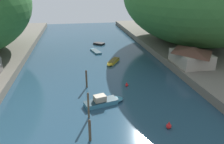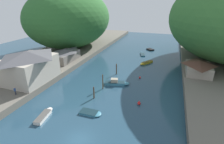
{
  "view_description": "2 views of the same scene",
  "coord_description": "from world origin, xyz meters",
  "px_view_note": "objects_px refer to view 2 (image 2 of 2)",
  "views": [
    {
      "loc": [
        -3.92,
        -8.12,
        15.86
      ],
      "look_at": [
        1.86,
        24.75,
        2.77
      ],
      "focal_mm": 35.0,
      "sensor_mm": 36.0,
      "label": 1
    },
    {
      "loc": [
        11.07,
        -17.25,
        19.12
      ],
      "look_at": [
        -1.86,
        20.36,
        2.71
      ],
      "focal_mm": 28.0,
      "sensor_mm": 36.0,
      "label": 2
    }
  ],
  "objects_px": {
    "boat_yellow_tender": "(91,113)",
    "channel_buoy_far": "(140,78)",
    "boat_far_upstream": "(117,83)",
    "channel_buoy_near": "(139,103)",
    "boathouse_shed": "(65,55)",
    "waterfront_building": "(29,65)",
    "boat_navy_launch": "(150,49)",
    "boat_moored_right": "(45,115)",
    "person_on_quay": "(15,90)",
    "boat_open_rowboat": "(142,54)",
    "boat_cabin_cruiser": "(146,63)",
    "right_bank_cottage": "(199,67)"
  },
  "relations": [
    {
      "from": "boat_far_upstream",
      "to": "channel_buoy_near",
      "type": "xyz_separation_m",
      "value": [
        6.73,
        -7.17,
        -0.09
      ]
    },
    {
      "from": "boat_navy_launch",
      "to": "channel_buoy_far",
      "type": "distance_m",
      "value": 29.81
    },
    {
      "from": "boat_moored_right",
      "to": "boat_cabin_cruiser",
      "type": "height_order",
      "value": "boat_cabin_cruiser"
    },
    {
      "from": "boat_far_upstream",
      "to": "channel_buoy_far",
      "type": "relative_size",
      "value": 8.2
    },
    {
      "from": "right_bank_cottage",
      "to": "boat_open_rowboat",
      "type": "height_order",
      "value": "right_bank_cottage"
    },
    {
      "from": "waterfront_building",
      "to": "person_on_quay",
      "type": "bearing_deg",
      "value": -72.49
    },
    {
      "from": "boat_far_upstream",
      "to": "boat_navy_launch",
      "type": "height_order",
      "value": "boat_far_upstream"
    },
    {
      "from": "boat_moored_right",
      "to": "person_on_quay",
      "type": "distance_m",
      "value": 9.35
    },
    {
      "from": "boat_moored_right",
      "to": "person_on_quay",
      "type": "xyz_separation_m",
      "value": [
        -8.77,
        2.45,
        2.1
      ]
    },
    {
      "from": "right_bank_cottage",
      "to": "boat_far_upstream",
      "type": "distance_m",
      "value": 21.42
    },
    {
      "from": "boathouse_shed",
      "to": "boat_open_rowboat",
      "type": "height_order",
      "value": "boathouse_shed"
    },
    {
      "from": "right_bank_cottage",
      "to": "channel_buoy_near",
      "type": "distance_m",
      "value": 21.22
    },
    {
      "from": "boat_navy_launch",
      "to": "channel_buoy_near",
      "type": "height_order",
      "value": "channel_buoy_near"
    },
    {
      "from": "boathouse_shed",
      "to": "boat_yellow_tender",
      "type": "height_order",
      "value": "boathouse_shed"
    },
    {
      "from": "boat_yellow_tender",
      "to": "channel_buoy_far",
      "type": "xyz_separation_m",
      "value": [
        5.48,
        18.17,
        0.1
      ]
    },
    {
      "from": "right_bank_cottage",
      "to": "boat_moored_right",
      "type": "bearing_deg",
      "value": -135.72
    },
    {
      "from": "boat_far_upstream",
      "to": "person_on_quay",
      "type": "distance_m",
      "value": 22.13
    },
    {
      "from": "right_bank_cottage",
      "to": "boat_moored_right",
      "type": "relative_size",
      "value": 1.68
    },
    {
      "from": "channel_buoy_near",
      "to": "boat_far_upstream",
      "type": "bearing_deg",
      "value": 133.18
    },
    {
      "from": "boat_moored_right",
      "to": "boathouse_shed",
      "type": "bearing_deg",
      "value": 105.96
    },
    {
      "from": "right_bank_cottage",
      "to": "boat_yellow_tender",
      "type": "relative_size",
      "value": 2.09
    },
    {
      "from": "right_bank_cottage",
      "to": "boat_yellow_tender",
      "type": "bearing_deg",
      "value": -130.32
    },
    {
      "from": "boat_yellow_tender",
      "to": "boat_cabin_cruiser",
      "type": "distance_m",
      "value": 30.76
    },
    {
      "from": "boathouse_shed",
      "to": "boat_far_upstream",
      "type": "relative_size",
      "value": 1.73
    },
    {
      "from": "waterfront_building",
      "to": "boat_moored_right",
      "type": "xyz_separation_m",
      "value": [
        10.91,
        -9.24,
        -4.8
      ]
    },
    {
      "from": "boat_moored_right",
      "to": "boat_far_upstream",
      "type": "xyz_separation_m",
      "value": [
        8.42,
        16.26,
        0.17
      ]
    },
    {
      "from": "boat_open_rowboat",
      "to": "boat_yellow_tender",
      "type": "xyz_separation_m",
      "value": [
        -2.34,
        -40.47,
        0.0
      ]
    },
    {
      "from": "channel_buoy_near",
      "to": "channel_buoy_far",
      "type": "height_order",
      "value": "channel_buoy_near"
    },
    {
      "from": "boat_open_rowboat",
      "to": "channel_buoy_near",
      "type": "height_order",
      "value": "channel_buoy_near"
    },
    {
      "from": "boathouse_shed",
      "to": "boat_moored_right",
      "type": "distance_m",
      "value": 27.08
    },
    {
      "from": "boat_moored_right",
      "to": "boat_far_upstream",
      "type": "relative_size",
      "value": 0.81
    },
    {
      "from": "waterfront_building",
      "to": "boat_moored_right",
      "type": "bearing_deg",
      "value": -40.26
    },
    {
      "from": "boat_navy_launch",
      "to": "channel_buoy_far",
      "type": "bearing_deg",
      "value": -136.13
    },
    {
      "from": "channel_buoy_far",
      "to": "person_on_quay",
      "type": "relative_size",
      "value": 0.44
    },
    {
      "from": "boathouse_shed",
      "to": "boat_yellow_tender",
      "type": "distance_m",
      "value": 28.42
    },
    {
      "from": "boathouse_shed",
      "to": "boat_far_upstream",
      "type": "xyz_separation_m",
      "value": [
        19.71,
        -8.15,
        -2.89
      ]
    },
    {
      "from": "boat_moored_right",
      "to": "channel_buoy_near",
      "type": "xyz_separation_m",
      "value": [
        15.14,
        9.09,
        0.08
      ]
    },
    {
      "from": "waterfront_building",
      "to": "boat_navy_launch",
      "type": "distance_m",
      "value": 47.91
    },
    {
      "from": "boat_cabin_cruiser",
      "to": "channel_buoy_far",
      "type": "height_order",
      "value": "channel_buoy_far"
    },
    {
      "from": "boat_cabin_cruiser",
      "to": "boat_far_upstream",
      "type": "height_order",
      "value": "boat_far_upstream"
    },
    {
      "from": "boat_yellow_tender",
      "to": "boat_navy_launch",
      "type": "distance_m",
      "value": 48.12
    },
    {
      "from": "channel_buoy_near",
      "to": "person_on_quay",
      "type": "height_order",
      "value": "person_on_quay"
    },
    {
      "from": "person_on_quay",
      "to": "boat_yellow_tender",
      "type": "bearing_deg",
      "value": -102.01
    },
    {
      "from": "right_bank_cottage",
      "to": "channel_buoy_near",
      "type": "bearing_deg",
      "value": -124.59
    },
    {
      "from": "waterfront_building",
      "to": "right_bank_cottage",
      "type": "xyz_separation_m",
      "value": [
        38.0,
        17.17,
        -1.86
      ]
    },
    {
      "from": "boat_navy_launch",
      "to": "person_on_quay",
      "type": "bearing_deg",
      "value": -161.5
    },
    {
      "from": "boat_open_rowboat",
      "to": "channel_buoy_near",
      "type": "distance_m",
      "value": 35.12
    },
    {
      "from": "boat_yellow_tender",
      "to": "person_on_quay",
      "type": "distance_m",
      "value": 16.45
    },
    {
      "from": "boat_open_rowboat",
      "to": "boat_navy_launch",
      "type": "height_order",
      "value": "boat_navy_launch"
    },
    {
      "from": "boat_yellow_tender",
      "to": "boat_navy_launch",
      "type": "height_order",
      "value": "boat_navy_launch"
    }
  ]
}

